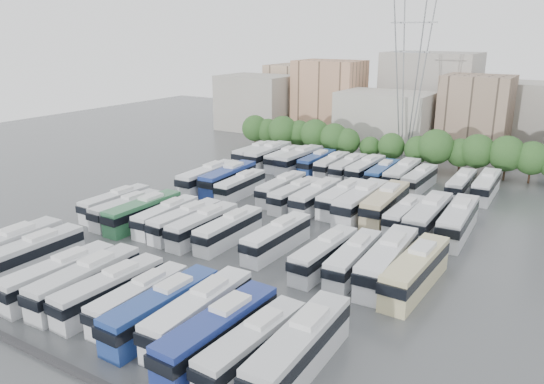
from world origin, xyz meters
The scene contains 53 objects.
ground centered at (0.00, 0.00, 0.00)m, with size 220.00×220.00×0.00m, color #424447.
parapet centered at (0.00, -33.00, 0.25)m, with size 56.00×0.50×0.50m, color #2D2D30.
tree_line centered at (-0.10, 42.08, 4.39)m, with size 64.52×7.70×8.09m.
city_buildings centered at (-7.46, 71.86, 7.87)m, with size 102.00×35.00×20.00m.
electricity_pylon centered at (2.00, 50.00, 18.66)m, with size 9.00×6.91×33.83m.
bus_r0_s1 centered at (-18.19, -24.32, 2.09)m, with size 3.46×13.64×4.25m.
bus_r0_s2 centered at (-15.00, -23.53, 1.93)m, with size 2.78×12.54×3.93m.
bus_r0_s4 centered at (-8.17, -25.05, 1.87)m, with size 3.06×12.21×3.81m.
bus_r0_s5 centered at (-4.95, -24.46, 1.91)m, with size 3.10×12.45×3.88m.
bus_r0_s6 centered at (-1.65, -24.42, 1.81)m, with size 3.04×11.83×3.68m.
bus_r0_s7 centered at (1.77, -24.02, 1.70)m, with size 2.52×11.09×3.47m.
bus_r0_s8 centered at (5.05, -24.54, 1.92)m, with size 2.99×12.52×3.91m.
bus_r0_s9 centered at (8.25, -23.37, 1.95)m, with size 3.09×12.71×3.97m.
bus_r0_s10 centered at (11.57, -25.06, 1.99)m, with size 3.36×13.05×4.06m.
bus_r0_s11 centered at (14.80, -24.97, 1.81)m, with size 3.16×11.86×3.69m.
bus_r0_s12 centered at (18.23, -23.70, 2.03)m, with size 3.25×13.28×4.14m.
bus_r1_s0 centered at (-21.47, -5.60, 1.74)m, with size 2.62×11.31×3.54m.
bus_r1_s1 centered at (-18.11, -6.77, 1.74)m, with size 2.63×11.30×3.54m.
bus_r1_s2 centered at (-14.98, -6.64, 1.88)m, with size 2.85×12.27×3.84m.
bus_r1_s3 centered at (-11.60, -5.93, 1.71)m, with size 2.96×11.22×3.49m.
bus_r1_s4 centered at (-8.18, -6.05, 1.77)m, with size 3.03×11.59×3.61m.
bus_r1_s5 centered at (-5.18, -6.25, 1.79)m, with size 2.61×11.63×3.64m.
bus_r1_s6 centered at (-1.61, -5.63, 1.75)m, with size 2.49×11.38×3.57m.
bus_r1_s8 centered at (4.82, -4.94, 1.80)m, with size 2.90×11.73×3.66m.
bus_r1_s10 centered at (11.66, -6.28, 1.79)m, with size 2.92×11.71×3.65m.
bus_r1_s11 centered at (14.88, -5.75, 1.78)m, with size 3.06×11.66×3.63m.
bus_r1_s12 centered at (18.34, -5.01, 2.08)m, with size 3.58×13.63×4.24m.
bus_r1_s13 centered at (21.52, -5.66, 2.05)m, with size 3.34×13.39×4.18m.
bus_r2_s1 centered at (-18.09, 11.07, 2.03)m, with size 3.19×13.24×4.13m.
bus_r2_s2 centered at (-14.99, 12.51, 2.03)m, with size 3.55×13.30×4.13m.
bus_r2_s3 centered at (-11.47, 10.93, 1.75)m, with size 2.90×11.44×3.56m.
bus_r2_s5 centered at (-5.08, 12.79, 1.80)m, with size 2.75×11.73×3.67m.
bus_r2_s6 centered at (-1.70, 11.07, 1.78)m, with size 2.97×11.64×3.62m.
bus_r2_s7 centered at (1.57, 11.41, 1.87)m, with size 2.78×12.20×3.82m.
bus_r2_s8 centered at (4.91, 13.07, 1.87)m, with size 2.72×12.17×3.81m.
bus_r2_s9 centered at (8.30, 12.12, 2.11)m, with size 3.08×13.72×4.30m.
bus_r2_s10 centered at (11.43, 13.22, 2.08)m, with size 3.41×13.59×4.23m.
bus_r2_s11 centered at (14.83, 11.20, 1.68)m, with size 2.51×10.94×3.42m.
bus_r2_s12 centered at (18.12, 10.64, 2.11)m, with size 3.16×13.72×4.29m.
bus_r2_s13 centered at (21.65, 11.42, 2.07)m, with size 3.51×13.58×4.22m.
bus_r3_s0 centered at (-21.44, 30.39, 1.89)m, with size 3.07×12.38×3.86m.
bus_r3_s1 centered at (-18.17, 29.83, 2.07)m, with size 3.29×13.50×4.21m.
bus_r3_s2 centered at (-14.77, 30.31, 1.81)m, with size 2.77×11.82×3.69m.
bus_r3_s3 centered at (-11.49, 30.11, 2.03)m, with size 3.41×13.26×4.13m.
bus_r3_s4 centered at (-8.19, 30.81, 1.79)m, with size 2.68×11.63×3.64m.
bus_r3_s5 centered at (-5.05, 30.58, 1.75)m, with size 2.95×11.46×3.57m.
bus_r3_s6 centered at (-1.59, 30.13, 1.81)m, with size 2.73×11.79×3.69m.
bus_r3_s7 centered at (1.65, 30.13, 1.88)m, with size 2.78×12.26×3.84m.
bus_r3_s8 centered at (5.04, 29.28, 1.79)m, with size 2.92×11.70×3.65m.
bus_r3_s9 centered at (8.34, 29.66, 2.00)m, with size 3.20×13.04×4.07m.
bus_r3_s10 centered at (11.48, 28.86, 1.80)m, with size 2.80×11.74×3.67m.
bus_r3_s12 centered at (17.99, 29.28, 1.80)m, with size 2.73×11.71×3.66m.
bus_r3_s13 centered at (21.49, 30.51, 1.88)m, with size 2.99×12.25×3.82m.
Camera 1 is at (34.75, -54.41, 25.01)m, focal length 35.00 mm.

